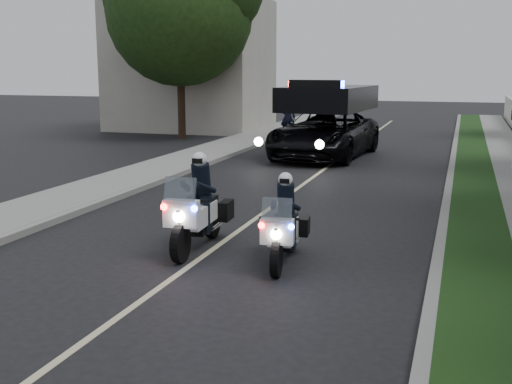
{
  "coord_description": "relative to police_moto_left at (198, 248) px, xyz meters",
  "views": [
    {
      "loc": [
        4.39,
        -7.16,
        3.4
      ],
      "look_at": [
        0.6,
        4.61,
        1.0
      ],
      "focal_mm": 45.31,
      "sensor_mm": 36.0,
      "label": 1
    }
  ],
  "objects": [
    {
      "name": "sign_post",
      "position": [
        6.29,
        11.44,
        0.0
      ],
      "size": [
        0.37,
        0.37,
        2.11
      ],
      "primitive_type": null,
      "rotation": [
        0.0,
        0.0,
        0.13
      ],
      "color": "maroon",
      "rests_on": "ground"
    },
    {
      "name": "cyclist",
      "position": [
        -2.9,
        17.36,
        0.0
      ],
      "size": [
        0.73,
        0.54,
        1.89
      ],
      "primitive_type": "imported",
      "rotation": [
        0.0,
        0.0,
        3.27
      ],
      "color": "black",
      "rests_on": "ground"
    },
    {
      "name": "police_moto_left",
      "position": [
        0.0,
        0.0,
        0.0
      ],
      "size": [
        0.88,
        2.21,
        1.84
      ],
      "primitive_type": null,
      "rotation": [
        0.0,
        0.0,
        0.06
      ],
      "color": "white",
      "rests_on": "ground"
    },
    {
      "name": "grass_verge",
      "position": [
        5.09,
        6.2,
        0.08
      ],
      "size": [
        1.2,
        60.0,
        0.16
      ],
      "primitive_type": "cube",
      "color": "#193814",
      "rests_on": "ground"
    },
    {
      "name": "bicycle",
      "position": [
        -2.9,
        17.36,
        0.0
      ],
      "size": [
        0.9,
        1.97,
        1.0
      ],
      "primitive_type": "imported",
      "rotation": [
        0.0,
        0.0,
        0.13
      ],
      "color": "black",
      "rests_on": "ground"
    },
    {
      "name": "ground",
      "position": [
        0.29,
        -3.8,
        0.0
      ],
      "size": [
        120.0,
        120.0,
        0.0
      ],
      "primitive_type": "plane",
      "color": "black",
      "rests_on": "ground"
    },
    {
      "name": "tree_left_near",
      "position": [
        -8.24,
        17.58,
        0.0
      ],
      "size": [
        8.74,
        8.74,
        11.47
      ],
      "primitive_type": null,
      "rotation": [
        0.0,
        0.0,
        -0.33
      ],
      "color": "#224216",
      "rests_on": "ground"
    },
    {
      "name": "police_suv",
      "position": [
        -0.34,
        13.23,
        0.0
      ],
      "size": [
        3.56,
        6.72,
        3.15
      ],
      "primitive_type": "imported",
      "rotation": [
        0.0,
        0.0,
        -0.09
      ],
      "color": "black",
      "rests_on": "ground"
    },
    {
      "name": "lane_marking",
      "position": [
        0.29,
        6.2,
        0.0
      ],
      "size": [
        0.12,
        50.0,
        0.01
      ],
      "primitive_type": "cube",
      "color": "#BFB78C",
      "rests_on": "ground"
    },
    {
      "name": "police_moto_right",
      "position": [
        1.79,
        -0.38,
        0.0
      ],
      "size": [
        0.87,
        1.95,
        1.6
      ],
      "primitive_type": null,
      "rotation": [
        0.0,
        0.0,
        0.12
      ],
      "color": "silver",
      "rests_on": "ground"
    },
    {
      "name": "sidewalk_left",
      "position": [
        -4.91,
        6.2,
        0.08
      ],
      "size": [
        2.0,
        60.0,
        0.16
      ],
      "primitive_type": "cube",
      "color": "gray",
      "rests_on": "ground"
    },
    {
      "name": "curb_left",
      "position": [
        -3.81,
        6.2,
        0.07
      ],
      "size": [
        0.2,
        60.0,
        0.15
      ],
      "primitive_type": "cube",
      "color": "gray",
      "rests_on": "ground"
    },
    {
      "name": "building_far",
      "position": [
        -9.71,
        22.2,
        3.5
      ],
      "size": [
        8.0,
        6.0,
        7.0
      ],
      "primitive_type": "cube",
      "color": "#A8A396",
      "rests_on": "ground"
    },
    {
      "name": "curb_right",
      "position": [
        4.39,
        6.2,
        0.07
      ],
      "size": [
        0.2,
        60.0,
        0.15
      ],
      "primitive_type": "cube",
      "color": "gray",
      "rests_on": "ground"
    }
  ]
}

